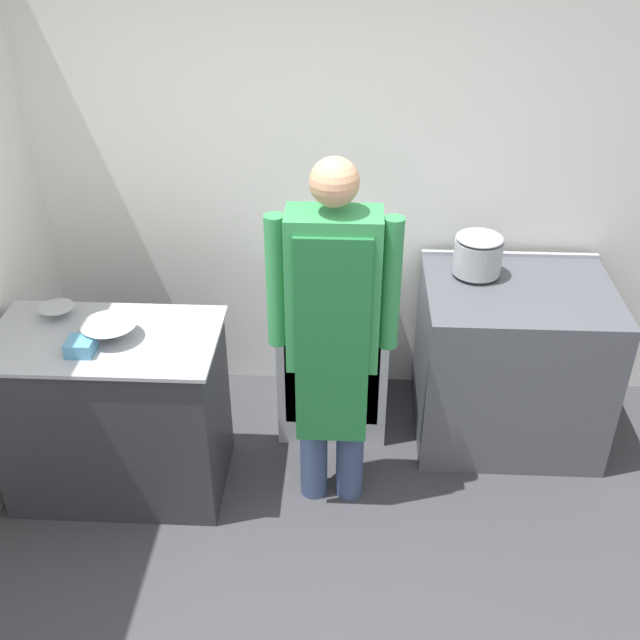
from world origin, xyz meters
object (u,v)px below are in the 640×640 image
Objects in this scene: mixing_bowl at (110,331)px; plastic_tub at (81,346)px; person_cook at (333,326)px; stock_pot at (478,253)px; stove at (510,362)px; fridge_unit at (334,357)px.

plastic_tub is at bearing -128.69° from mixing_bowl.
person_cook is 1.03m from stock_pot.
stock_pot is at bearing 43.63° from person_cook.
fridge_unit is at bearing 173.55° from stove.
stock_pot is (0.75, 0.71, 0.03)m from person_cook.
mixing_bowl is at bearing 51.31° from plastic_tub.
person_cook is 7.13× the size of stock_pot.
stove is 0.66m from stock_pot.
stove is 1.26m from person_cook.
mixing_bowl is at bearing 178.52° from person_cook.
plastic_tub is (-1.15, -0.10, -0.09)m from person_cook.
plastic_tub is (-1.14, -0.78, 0.56)m from fridge_unit.
person_cook reaches higher than plastic_tub.
mixing_bowl is (-2.02, -0.55, 0.49)m from stove.
stove is 8.07× the size of plastic_tub.
stove is at bearing 30.52° from person_cook.
person_cook is at bearing -149.48° from stove.
fridge_unit is 0.94m from person_cook.
person_cook is at bearing -1.48° from mixing_bowl.
stove is 2.28m from plastic_tub.
plastic_tub is 0.48× the size of stock_pot.
stove is 0.99m from fridge_unit.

